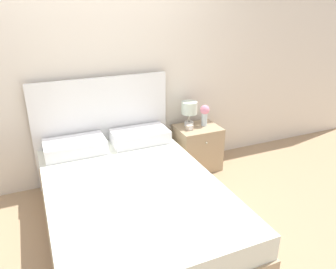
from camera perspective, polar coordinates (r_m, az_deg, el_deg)
name	(u,v)px	position (r m, az deg, el deg)	size (l,w,h in m)	color
ground_plane	(107,176)	(4.04, -10.60, -7.09)	(12.00, 12.00, 0.00)	tan
wall_back	(97,67)	(3.65, -12.34, 11.47)	(8.00, 0.06, 2.60)	silver
bed	(130,199)	(3.08, -6.58, -11.16)	(1.50, 2.14, 1.20)	tan
nightstand	(197,148)	(4.06, 5.09, -2.28)	(0.51, 0.44, 0.54)	tan
table_lamp	(189,109)	(3.92, 3.72, 4.37)	(0.19, 0.19, 0.30)	white
flower_vase	(205,113)	(3.96, 6.41, 3.74)	(0.11, 0.11, 0.26)	silver
alarm_clock	(190,128)	(3.84, 3.80, 1.18)	(0.08, 0.06, 0.06)	beige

